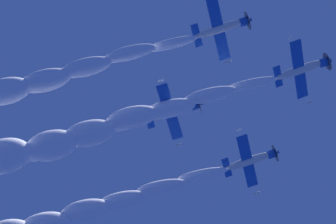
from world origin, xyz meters
name	(u,v)px	position (x,y,z in m)	size (l,w,h in m)	color
airplane_lead	(302,69)	(-2.66, -1.77, 75.89)	(8.67, 8.14, 4.08)	silver
airplane_left_wingman	(250,161)	(9.01, 5.96, 75.21)	(8.77, 8.14, 3.75)	silver
airplane_right_wingman	(222,28)	(-9.12, 8.14, 76.40)	(8.82, 8.14, 3.66)	silver
airplane_slot_tail	(173,111)	(0.84, 15.53, 74.98)	(8.69, 8.12, 3.70)	silver
smoke_trail_lead	(15,153)	(2.79, 36.04, 71.02)	(10.58, 50.73, 9.66)	white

